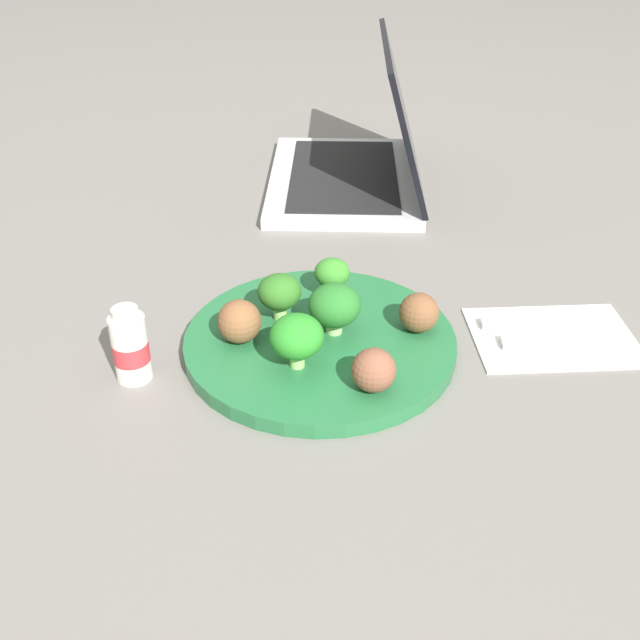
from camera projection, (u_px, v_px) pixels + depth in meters
The scene contains 14 objects.
ground_plane at pixel (320, 349), 0.80m from camera, with size 4.00×4.00×0.00m, color slate.
plate at pixel (320, 343), 0.80m from camera, with size 0.28×0.28×0.02m, color #236638.
broccoli_floret_mid_left at pixel (280, 293), 0.80m from camera, with size 0.05×0.05×0.05m.
broccoli_floret_near_rim at pixel (297, 337), 0.73m from camera, with size 0.05×0.05×0.06m.
broccoli_floret_far_rim at pixel (334, 306), 0.78m from camera, with size 0.05×0.05×0.05m.
broccoli_floret_back_right at pixel (332, 273), 0.84m from camera, with size 0.04×0.04×0.05m.
meatball_mid_left at pixel (419, 313), 0.79m from camera, with size 0.04×0.04×0.04m, color brown.
meatball_center at pixel (239, 321), 0.77m from camera, with size 0.04×0.04×0.04m, color brown.
meatball_far_rim at pixel (374, 370), 0.71m from camera, with size 0.04×0.04×0.04m, color brown.
napkin at pixel (553, 336), 0.82m from camera, with size 0.17×0.12×0.01m, color white.
fork at pixel (552, 342), 0.80m from camera, with size 0.12×0.02×0.01m.
knife at pixel (542, 323), 0.83m from camera, with size 0.15×0.02×0.01m.
yogurt_bottle at pixel (130, 347), 0.74m from camera, with size 0.04×0.04×0.08m.
laptop at pixel (360, 160), 1.14m from camera, with size 0.22×0.32×0.21m.
Camera 1 is at (-0.02, 0.66, 0.46)m, focal length 43.26 mm.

